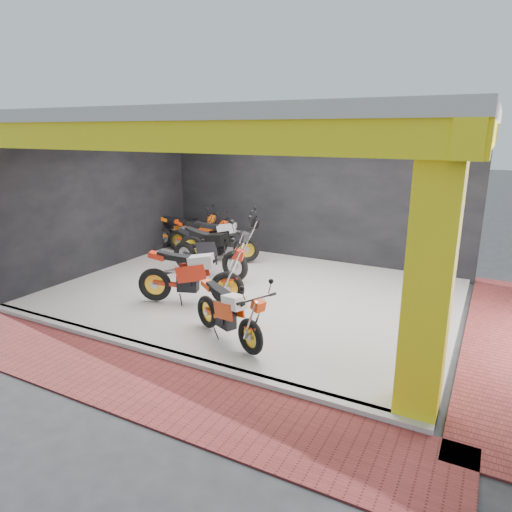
# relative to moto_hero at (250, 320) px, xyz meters

# --- Properties ---
(ground) EXTENTS (80.00, 80.00, 0.00)m
(ground) POSITION_rel_moto_hero_xyz_m (-1.30, 0.50, -0.67)
(ground) COLOR #2D2D30
(ground) RESTS_ON ground
(showroom_floor) EXTENTS (8.00, 6.00, 0.10)m
(showroom_floor) POSITION_rel_moto_hero_xyz_m (-1.30, 2.50, -0.62)
(showroom_floor) COLOR white
(showroom_floor) RESTS_ON ground
(showroom_ceiling) EXTENTS (8.40, 6.40, 0.20)m
(showroom_ceiling) POSITION_rel_moto_hero_xyz_m (-1.30, 2.50, 2.93)
(showroom_ceiling) COLOR beige
(showroom_ceiling) RESTS_ON corner_column
(back_wall) EXTENTS (8.20, 0.20, 3.50)m
(back_wall) POSITION_rel_moto_hero_xyz_m (-1.30, 5.60, 1.08)
(back_wall) COLOR black
(back_wall) RESTS_ON ground
(left_wall) EXTENTS (0.20, 6.20, 3.50)m
(left_wall) POSITION_rel_moto_hero_xyz_m (-5.40, 2.50, 1.08)
(left_wall) COLOR black
(left_wall) RESTS_ON ground
(corner_column) EXTENTS (0.50, 0.50, 3.50)m
(corner_column) POSITION_rel_moto_hero_xyz_m (2.45, -0.25, 1.08)
(corner_column) COLOR yellow
(corner_column) RESTS_ON ground
(header_beam_front) EXTENTS (8.40, 0.30, 0.40)m
(header_beam_front) POSITION_rel_moto_hero_xyz_m (-1.30, -0.50, 2.63)
(header_beam_front) COLOR yellow
(header_beam_front) RESTS_ON corner_column
(header_beam_right) EXTENTS (0.30, 6.40, 0.40)m
(header_beam_right) POSITION_rel_moto_hero_xyz_m (2.70, 2.50, 2.63)
(header_beam_right) COLOR yellow
(header_beam_right) RESTS_ON corner_column
(floor_kerb) EXTENTS (8.00, 0.20, 0.10)m
(floor_kerb) POSITION_rel_moto_hero_xyz_m (-1.30, -0.52, -0.62)
(floor_kerb) COLOR white
(floor_kerb) RESTS_ON ground
(paver_front) EXTENTS (9.00, 1.40, 0.03)m
(paver_front) POSITION_rel_moto_hero_xyz_m (-1.30, -1.30, -0.66)
(paver_front) COLOR maroon
(paver_front) RESTS_ON ground
(paver_right) EXTENTS (1.40, 7.00, 0.03)m
(paver_right) POSITION_rel_moto_hero_xyz_m (3.50, 2.50, -0.66)
(paver_right) COLOR maroon
(paver_right) RESTS_ON ground
(moto_hero) EXTENTS (2.00, 1.41, 1.15)m
(moto_hero) POSITION_rel_moto_hero_xyz_m (0.00, 0.00, 0.00)
(moto_hero) COLOR red
(moto_hero) RESTS_ON showroom_floor
(moto_row_a) EXTENTS (2.38, 1.53, 1.37)m
(moto_row_a) POSITION_rel_moto_hero_xyz_m (-1.35, 1.55, 0.11)
(moto_row_a) COLOR red
(moto_row_a) RESTS_ON showroom_floor
(moto_row_b) EXTENTS (2.42, 1.15, 1.42)m
(moto_row_b) POSITION_rel_moto_hero_xyz_m (-1.95, 2.86, 0.14)
(moto_row_b) COLOR black
(moto_row_b) RESTS_ON showroom_floor
(moto_row_c) EXTENTS (1.97, 0.86, 1.17)m
(moto_row_c) POSITION_rel_moto_hero_xyz_m (-3.49, 4.56, 0.01)
(moto_row_c) COLOR #FF390A
(moto_row_c) RESTS_ON showroom_floor
(moto_row_d) EXTENTS (2.13, 1.25, 1.23)m
(moto_row_d) POSITION_rel_moto_hero_xyz_m (-4.10, 4.87, 0.04)
(moto_row_d) COLOR #E75B09
(moto_row_d) RESTS_ON showroom_floor
(moto_row_e) EXTENTS (2.38, 1.51, 1.36)m
(moto_row_e) POSITION_rel_moto_hero_xyz_m (-2.46, 4.31, 0.11)
(moto_row_e) COLOR black
(moto_row_e) RESTS_ON showroom_floor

